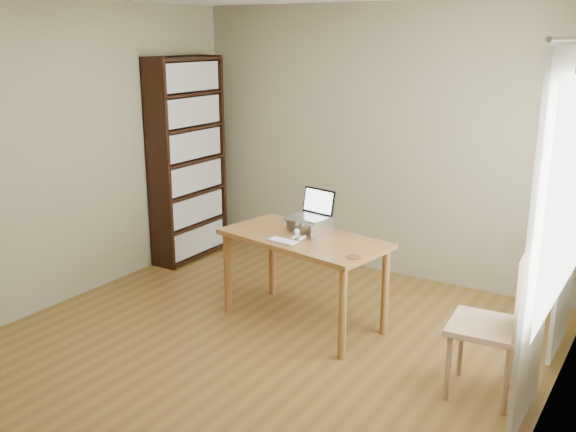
# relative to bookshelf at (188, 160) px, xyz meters

# --- Properties ---
(room) EXTENTS (4.04, 4.54, 2.64)m
(room) POSITION_rel_bookshelf_xyz_m (1.86, -1.54, 0.25)
(room) COLOR brown
(room) RESTS_ON ground
(bookshelf) EXTENTS (0.30, 0.90, 2.10)m
(bookshelf) POSITION_rel_bookshelf_xyz_m (0.00, 0.00, 0.00)
(bookshelf) COLOR black
(bookshelf) RESTS_ON ground
(curtains) EXTENTS (0.03, 1.90, 2.25)m
(curtains) POSITION_rel_bookshelf_xyz_m (3.75, -0.75, 0.12)
(curtains) COLOR white
(curtains) RESTS_ON ground
(desk) EXTENTS (1.44, 0.89, 0.75)m
(desk) POSITION_rel_bookshelf_xyz_m (1.88, -0.79, -0.40)
(desk) COLOR brown
(desk) RESTS_ON ground
(laptop_stand) EXTENTS (0.32, 0.25, 0.13)m
(laptop_stand) POSITION_rel_bookshelf_xyz_m (1.88, -0.71, -0.22)
(laptop_stand) COLOR silver
(laptop_stand) RESTS_ON desk
(laptop) EXTENTS (0.34, 0.31, 0.22)m
(laptop) POSITION_rel_bookshelf_xyz_m (1.88, -0.65, -0.11)
(laptop) COLOR silver
(laptop) RESTS_ON laptop_stand
(keyboard) EXTENTS (0.27, 0.14, 0.02)m
(keyboard) POSITION_rel_bookshelf_xyz_m (1.83, -1.01, -0.29)
(keyboard) COLOR silver
(keyboard) RESTS_ON desk
(coaster) EXTENTS (0.11, 0.11, 0.01)m
(coaster) POSITION_rel_bookshelf_xyz_m (2.44, -1.02, -0.30)
(coaster) COLOR brown
(coaster) RESTS_ON desk
(cat) EXTENTS (0.25, 0.48, 0.15)m
(cat) POSITION_rel_bookshelf_xyz_m (1.90, -0.67, -0.23)
(cat) COLOR #4E463D
(cat) RESTS_ON desk
(chair) EXTENTS (0.49, 0.49, 1.02)m
(chair) POSITION_rel_bookshelf_xyz_m (3.52, -1.09, -0.50)
(chair) COLOR tan
(chair) RESTS_ON ground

